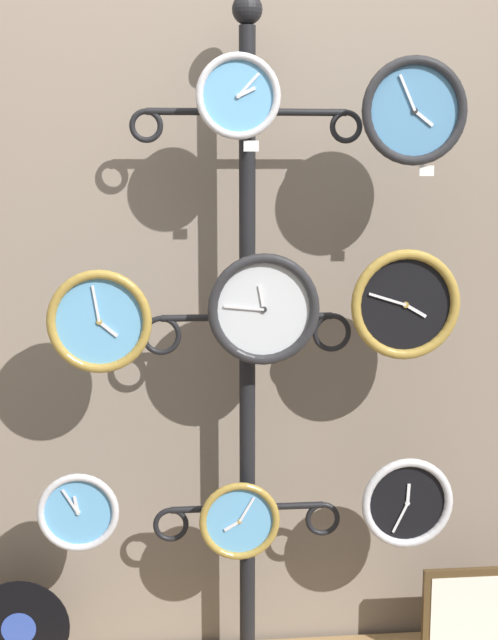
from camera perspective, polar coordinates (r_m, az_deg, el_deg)
The scene contains 14 objects.
shop_wall at distance 2.65m, azimuth -0.44°, elevation 6.74°, with size 4.40×0.04×2.80m.
display_stand at distance 2.60m, azimuth -0.11°, elevation -7.03°, with size 0.64×0.35×2.00m.
clock_top_center at distance 2.39m, azimuth -0.70°, elevation 14.13°, with size 0.22×0.04×0.22m.
clock_top_right at distance 2.47m, azimuth 10.52°, elevation 13.02°, with size 0.29×0.04×0.29m.
clock_middle_left at distance 2.41m, azimuth -9.54°, elevation -0.09°, with size 0.28×0.04×0.28m.
clock_middle_center at distance 2.44m, azimuth 0.94°, elevation 0.70°, with size 0.31×0.04×0.31m.
clock_middle_right at distance 2.51m, azimuth 9.97°, elevation 0.99°, with size 0.31×0.04×0.31m.
clock_bottom_left at distance 2.57m, azimuth -10.87°, elevation -11.96°, with size 0.23×0.04×0.23m.
clock_bottom_center at distance 2.59m, azimuth -0.62°, elevation -12.70°, with size 0.23×0.04×0.23m.
clock_bottom_right at distance 2.65m, azimuth 10.07°, elevation -11.42°, with size 0.27×0.04×0.27m.
vinyl_record at distance 2.84m, azimuth -14.52°, elevation -18.58°, with size 0.30×0.01×0.30m.
picture_frame at distance 2.92m, azimuth 14.83°, elevation -17.72°, with size 0.38×0.02×0.29m.
price_tag_upper at distance 2.38m, azimuth 0.05°, elevation 11.07°, with size 0.04×0.00×0.03m.
price_tag_mid at distance 2.47m, azimuth 11.30°, elevation 9.35°, with size 0.04×0.00×0.03m.
Camera 1 is at (-0.24, -2.07, 1.53)m, focal length 50.00 mm.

